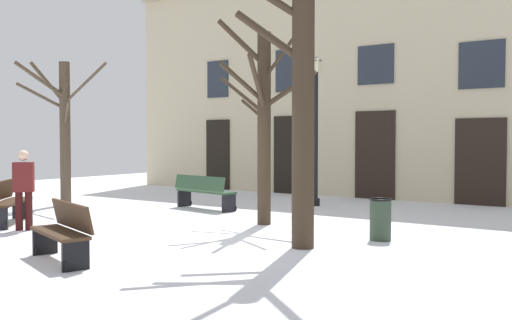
{
  "coord_description": "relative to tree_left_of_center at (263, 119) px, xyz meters",
  "views": [
    {
      "loc": [
        6.47,
        -7.89,
        1.79
      ],
      "look_at": [
        0.0,
        1.65,
        1.38
      ],
      "focal_mm": 39.72,
      "sensor_mm": 36.0,
      "label": 1
    }
  ],
  "objects": [
    {
      "name": "streetlamp",
      "position": [
        -0.68,
        3.64,
        0.23
      ],
      "size": [
        0.3,
        0.3,
        4.03
      ],
      "color": "black",
      "rests_on": "ground"
    },
    {
      "name": "litter_bin",
      "position": [
        2.76,
        -0.38,
        -1.85
      ],
      "size": [
        0.4,
        0.4,
        0.75
      ],
      "color": "#2D3D2D",
      "rests_on": "ground"
    },
    {
      "name": "tree_foreground",
      "position": [
        1.93,
        -1.81,
        0.75
      ],
      "size": [
        2.52,
        1.55,
        5.89
      ],
      "color": "#382B1E",
      "rests_on": "ground"
    },
    {
      "name": "person_strolling",
      "position": [
        -3.49,
        -3.27,
        -1.36
      ],
      "size": [
        0.42,
        0.43,
        1.59
      ],
      "rotation": [
        0.0,
        0.0,
        3.95
      ],
      "color": "#350F0F",
      "rests_on": "ground"
    },
    {
      "name": "tree_near_facade",
      "position": [
        -6.47,
        -0.09,
        -0.05
      ],
      "size": [
        2.42,
        1.68,
        3.91
      ],
      "color": "#4C3D2D",
      "rests_on": "ground"
    },
    {
      "name": "bench_near_lamp",
      "position": [
        -2.71,
        1.35,
        -1.77
      ],
      "size": [
        1.95,
        0.82,
        0.87
      ],
      "rotation": [
        0.0,
        0.0,
        2.97
      ],
      "color": "#2D4C33",
      "rests_on": "ground"
    },
    {
      "name": "bench_near_center_tree",
      "position": [
        -4.54,
        -2.98,
        -1.75
      ],
      "size": [
        1.51,
        1.65,
        0.92
      ],
      "rotation": [
        0.0,
        0.0,
        2.28
      ],
      "color": "#3D2819",
      "rests_on": "ground"
    },
    {
      "name": "ground_plane",
      "position": [
        0.08,
        -2.02,
        -2.23
      ],
      "size": [
        31.14,
        31.14,
        0.0
      ],
      "primitive_type": "plane",
      "color": "white"
    },
    {
      "name": "building_facade",
      "position": [
        0.08,
        6.43,
        1.56
      ],
      "size": [
        19.46,
        0.6,
        7.51
      ],
      "color": "beige",
      "rests_on": "ground"
    },
    {
      "name": "tree_left_of_center",
      "position": [
        0.0,
        0.0,
        0.0
      ],
      "size": [
        2.4,
        1.63,
        4.31
      ],
      "color": "#382B1E",
      "rests_on": "ground"
    },
    {
      "name": "bench_by_litter_bin",
      "position": [
        -0.44,
        -4.66,
        -1.79
      ],
      "size": [
        1.58,
        0.92,
        0.87
      ],
      "rotation": [
        0.0,
        0.0,
        5.95
      ],
      "color": "#3D2819",
      "rests_on": "ground"
    }
  ]
}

